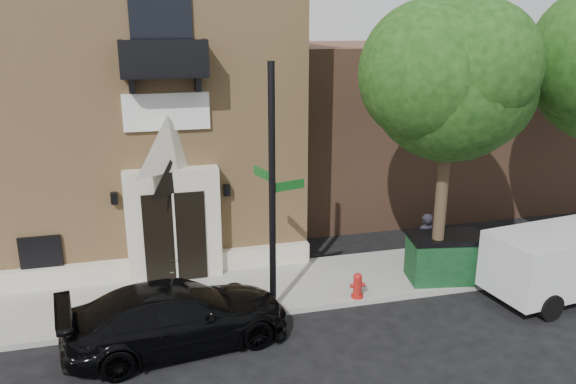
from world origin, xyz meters
name	(u,v)px	position (x,y,z in m)	size (l,w,h in m)	color
ground	(225,323)	(0.00, 0.00, 0.00)	(120.00, 120.00, 0.00)	black
sidewalk	(253,289)	(1.00, 1.50, 0.07)	(42.00, 3.00, 0.15)	gray
church	(101,100)	(-2.99, 7.95, 4.63)	(12.20, 11.01, 9.30)	tan
neighbour_building	(468,119)	(12.00, 9.00, 3.20)	(18.00, 8.00, 6.40)	brown
street_tree_left	(454,78)	(6.03, 0.35, 5.87)	(4.97, 4.38, 7.77)	#38281C
black_sedan	(178,316)	(-1.18, -0.69, 0.75)	(2.10, 5.16, 1.50)	black
cargo_van	(574,258)	(9.47, -0.78, 1.06)	(4.87, 2.46, 1.90)	silver
street_sign	(272,191)	(1.29, 0.22, 3.28)	(1.15, 0.96, 6.22)	black
fire_hydrant	(357,285)	(3.58, 0.21, 0.50)	(0.40, 0.32, 0.71)	#A81B16
dumpster	(445,257)	(6.38, 0.63, 0.83)	(2.23, 1.50, 1.35)	#0E3418
planter	(173,267)	(-1.12, 2.63, 0.49)	(0.61, 0.53, 0.67)	#406732
pedestrian_near	(424,242)	(6.11, 1.36, 1.03)	(0.64, 0.42, 1.77)	black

